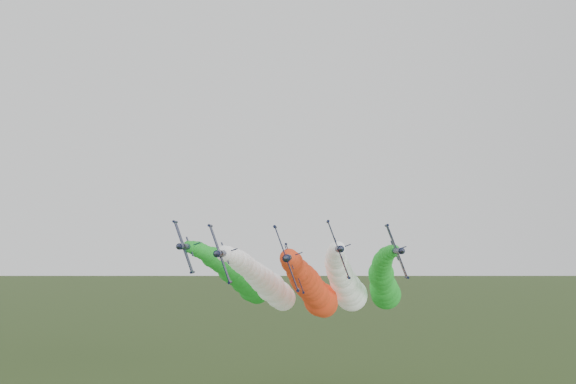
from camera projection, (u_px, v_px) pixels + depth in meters
The scene contains 6 objects.
jet_lead at pixel (313, 290), 142.47m from camera, with size 14.45×84.66×23.37m.
jet_inner_left at pixel (268, 285), 152.03m from camera, with size 14.22×84.44×23.14m.
jet_inner_right at pixel (345, 283), 155.73m from camera, with size 15.29×85.50×24.21m.
jet_outer_left at pixel (241, 279), 165.54m from camera, with size 14.57×84.78×23.49m.
jet_outer_right at pixel (384, 283), 163.93m from camera, with size 15.17×85.39×24.09m.
jet_trail at pixel (315, 292), 172.06m from camera, with size 15.12×85.34×24.04m.
Camera 1 is at (8.82, -92.47, 47.31)m, focal length 35.00 mm.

